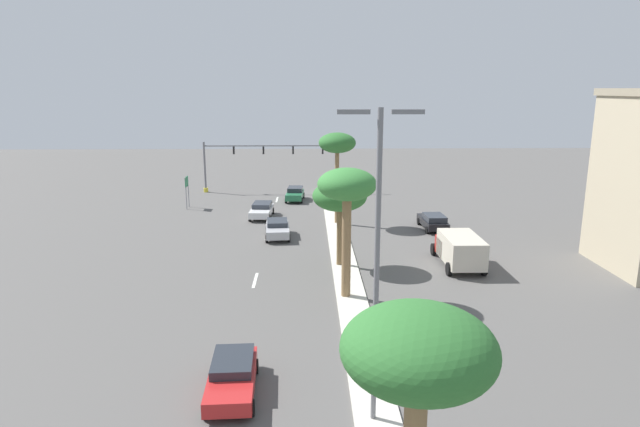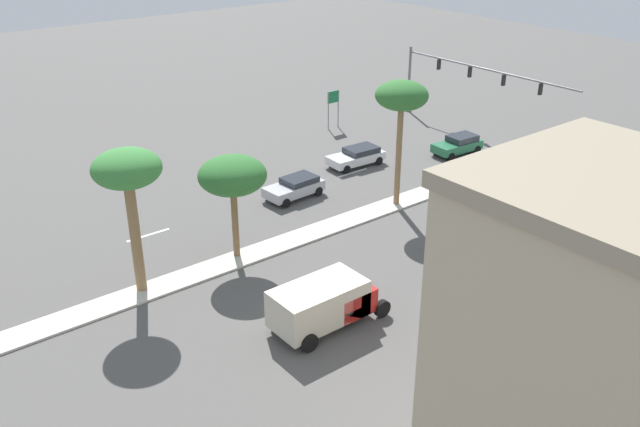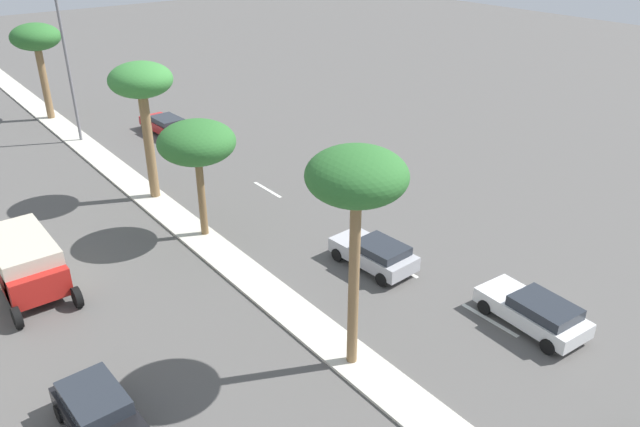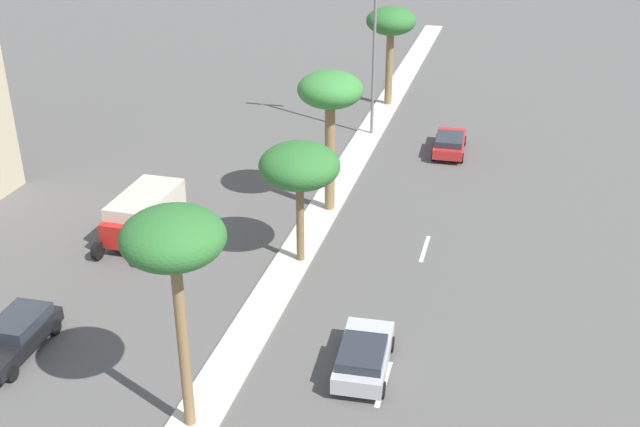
{
  "view_description": "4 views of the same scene",
  "coord_description": "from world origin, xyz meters",
  "px_view_note": "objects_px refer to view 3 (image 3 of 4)",
  "views": [
    {
      "loc": [
        2.6,
        63.55,
        12.26
      ],
      "look_at": [
        1.64,
        23.16,
        2.84
      ],
      "focal_mm": 30.1,
      "sensor_mm": 36.0,
      "label": 1
    },
    {
      "loc": [
        -29.76,
        45.1,
        19.1
      ],
      "look_at": [
        -3.67,
        24.51,
        3.41
      ],
      "focal_mm": 38.57,
      "sensor_mm": 36.0,
      "label": 2
    },
    {
      "loc": [
        -12.08,
        1.64,
        15.12
      ],
      "look_at": [
        2.88,
        20.95,
        3.01
      ],
      "focal_mm": 34.7,
      "sensor_mm": 36.0,
      "label": 3
    },
    {
      "loc": [
        9.8,
        -4.07,
        18.78
      ],
      "look_at": [
        1.91,
        25.35,
        3.76
      ],
      "focal_mm": 43.44,
      "sensor_mm": 36.0,
      "label": 4
    }
  ],
  "objects_px": {
    "palm_tree_left": "(197,143)",
    "palm_tree_trailing": "(36,40)",
    "palm_tree_right": "(357,181)",
    "sedan_silver_rear": "(375,253)",
    "sedan_black_right": "(101,415)",
    "sedan_red_mid": "(165,124)",
    "street_lamp_inboard": "(64,46)",
    "palm_tree_rear": "(141,85)",
    "sedan_white_outboard": "(534,311)",
    "box_truck": "(26,263)"
  },
  "relations": [
    {
      "from": "palm_tree_left",
      "to": "palm_tree_trailing",
      "type": "xyz_separation_m",
      "value": [
        -0.32,
        24.93,
        1.21
      ]
    },
    {
      "from": "palm_tree_right",
      "to": "sedan_silver_rear",
      "type": "xyz_separation_m",
      "value": [
        5.25,
        4.53,
        -6.58
      ]
    },
    {
      "from": "sedan_black_right",
      "to": "sedan_silver_rear",
      "type": "xyz_separation_m",
      "value": [
        13.74,
        2.29,
        -0.01
      ]
    },
    {
      "from": "palm_tree_right",
      "to": "sedan_red_mid",
      "type": "relative_size",
      "value": 1.82
    },
    {
      "from": "street_lamp_inboard",
      "to": "sedan_black_right",
      "type": "xyz_separation_m",
      "value": [
        -8.76,
        -28.16,
        -6.01
      ]
    },
    {
      "from": "palm_tree_rear",
      "to": "sedan_black_right",
      "type": "bearing_deg",
      "value": -119.39
    },
    {
      "from": "sedan_black_right",
      "to": "sedan_white_outboard",
      "type": "height_order",
      "value": "sedan_black_right"
    },
    {
      "from": "street_lamp_inboard",
      "to": "sedan_white_outboard",
      "type": "relative_size",
      "value": 2.55
    },
    {
      "from": "sedan_black_right",
      "to": "sedan_white_outboard",
      "type": "distance_m",
      "value": 16.45
    },
    {
      "from": "box_truck",
      "to": "palm_tree_rear",
      "type": "bearing_deg",
      "value": 33.77
    },
    {
      "from": "street_lamp_inboard",
      "to": "sedan_black_right",
      "type": "distance_m",
      "value": 30.1
    },
    {
      "from": "street_lamp_inboard",
      "to": "sedan_black_right",
      "type": "relative_size",
      "value": 2.54
    },
    {
      "from": "palm_tree_right",
      "to": "sedan_silver_rear",
      "type": "bearing_deg",
      "value": 40.83
    },
    {
      "from": "sedan_white_outboard",
      "to": "sedan_red_mid",
      "type": "distance_m",
      "value": 31.08
    },
    {
      "from": "sedan_white_outboard",
      "to": "street_lamp_inboard",
      "type": "bearing_deg",
      "value": 101.76
    },
    {
      "from": "palm_tree_trailing",
      "to": "sedan_white_outboard",
      "type": "relative_size",
      "value": 1.61
    },
    {
      "from": "street_lamp_inboard",
      "to": "sedan_red_mid",
      "type": "bearing_deg",
      "value": -20.71
    },
    {
      "from": "palm_tree_trailing",
      "to": "street_lamp_inboard",
      "type": "distance_m",
      "value": 6.74
    },
    {
      "from": "sedan_white_outboard",
      "to": "box_truck",
      "type": "height_order",
      "value": "box_truck"
    },
    {
      "from": "sedan_white_outboard",
      "to": "palm_tree_left",
      "type": "bearing_deg",
      "value": 114.12
    },
    {
      "from": "street_lamp_inboard",
      "to": "sedan_silver_rear",
      "type": "height_order",
      "value": "street_lamp_inboard"
    },
    {
      "from": "sedan_black_right",
      "to": "palm_tree_rear",
      "type": "bearing_deg",
      "value": 60.61
    },
    {
      "from": "palm_tree_left",
      "to": "sedan_black_right",
      "type": "distance_m",
      "value": 14.05
    },
    {
      "from": "street_lamp_inboard",
      "to": "sedan_white_outboard",
      "type": "distance_m",
      "value": 34.4
    },
    {
      "from": "sedan_black_right",
      "to": "box_truck",
      "type": "xyz_separation_m",
      "value": [
        0.52,
        10.22,
        0.52
      ]
    },
    {
      "from": "palm_tree_right",
      "to": "sedan_silver_rear",
      "type": "height_order",
      "value": "palm_tree_right"
    },
    {
      "from": "palm_tree_rear",
      "to": "palm_tree_right",
      "type": "bearing_deg",
      "value": -91.36
    },
    {
      "from": "palm_tree_left",
      "to": "street_lamp_inboard",
      "type": "height_order",
      "value": "street_lamp_inboard"
    },
    {
      "from": "sedan_silver_rear",
      "to": "box_truck",
      "type": "distance_m",
      "value": 15.42
    },
    {
      "from": "palm_tree_right",
      "to": "sedan_black_right",
      "type": "xyz_separation_m",
      "value": [
        -8.49,
        2.24,
        -6.57
      ]
    },
    {
      "from": "street_lamp_inboard",
      "to": "sedan_red_mid",
      "type": "relative_size",
      "value": 2.52
    },
    {
      "from": "palm_tree_right",
      "to": "sedan_black_right",
      "type": "relative_size",
      "value": 1.83
    },
    {
      "from": "palm_tree_trailing",
      "to": "box_truck",
      "type": "xyz_separation_m",
      "value": [
        -8.14,
        -24.65,
        -4.93
      ]
    },
    {
      "from": "palm_tree_rear",
      "to": "sedan_black_right",
      "type": "distance_m",
      "value": 19.1
    },
    {
      "from": "palm_tree_trailing",
      "to": "sedan_white_outboard",
      "type": "xyz_separation_m",
      "value": [
        7.01,
        -39.87,
        -5.47
      ]
    },
    {
      "from": "sedan_silver_rear",
      "to": "palm_tree_right",
      "type": "bearing_deg",
      "value": -139.17
    },
    {
      "from": "palm_tree_rear",
      "to": "sedan_silver_rear",
      "type": "relative_size",
      "value": 1.82
    },
    {
      "from": "palm_tree_right",
      "to": "sedan_red_mid",
      "type": "xyz_separation_m",
      "value": [
        5.85,
        28.29,
        -6.6
      ]
    },
    {
      "from": "palm_tree_left",
      "to": "sedan_red_mid",
      "type": "distance_m",
      "value": 17.5
    },
    {
      "from": "palm_tree_rear",
      "to": "sedan_red_mid",
      "type": "bearing_deg",
      "value": 62.04
    },
    {
      "from": "palm_tree_rear",
      "to": "sedan_white_outboard",
      "type": "xyz_separation_m",
      "value": [
        6.75,
        -20.84,
        -5.89
      ]
    },
    {
      "from": "palm_tree_right",
      "to": "palm_tree_trailing",
      "type": "height_order",
      "value": "palm_tree_right"
    },
    {
      "from": "box_truck",
      "to": "street_lamp_inboard",
      "type": "bearing_deg",
      "value": 65.33
    },
    {
      "from": "palm_tree_left",
      "to": "palm_tree_rear",
      "type": "relative_size",
      "value": 0.77
    },
    {
      "from": "palm_tree_right",
      "to": "sedan_red_mid",
      "type": "height_order",
      "value": "palm_tree_right"
    },
    {
      "from": "palm_tree_rear",
      "to": "street_lamp_inboard",
      "type": "xyz_separation_m",
      "value": [
        -0.16,
        12.32,
        0.13
      ]
    },
    {
      "from": "palm_tree_right",
      "to": "box_truck",
      "type": "bearing_deg",
      "value": 122.6
    },
    {
      "from": "palm_tree_rear",
      "to": "box_truck",
      "type": "relative_size",
      "value": 1.34
    },
    {
      "from": "palm_tree_left",
      "to": "palm_tree_rear",
      "type": "height_order",
      "value": "palm_tree_rear"
    },
    {
      "from": "palm_tree_rear",
      "to": "palm_tree_trailing",
      "type": "xyz_separation_m",
      "value": [
        -0.26,
        19.03,
        -0.42
      ]
    }
  ]
}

